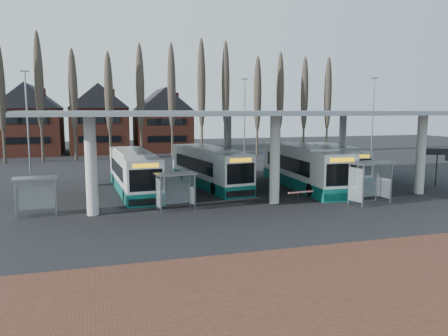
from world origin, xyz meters
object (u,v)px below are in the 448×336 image
object	(u,v)px
bus_1	(209,168)
shelter_1	(175,183)
shelter_0	(36,187)
shelter_2	(369,173)
bus_0	(134,172)
bus_2	(303,167)
bus_3	(334,162)

from	to	relation	value
bus_1	shelter_1	world-z (taller)	bus_1
shelter_0	shelter_1	distance (m)	8.43
shelter_0	shelter_2	distance (m)	21.55
bus_0	bus_1	xyz separation A→B (m)	(6.33, 0.96, 0.02)
bus_1	shelter_0	distance (m)	14.58
bus_0	shelter_1	xyz separation A→B (m)	(2.01, -7.13, 0.21)
bus_2	bus_3	distance (m)	6.38
bus_1	shelter_0	size ratio (longest dim) A/B	4.58
bus_0	shelter_0	size ratio (longest dim) A/B	4.48
bus_0	bus_2	xyz separation A→B (m)	(13.75, -1.82, 0.11)
bus_2	shelter_0	size ratio (longest dim) A/B	4.79
shelter_1	bus_2	bearing A→B (deg)	17.71
bus_2	shelter_0	bearing A→B (deg)	-165.32
bus_2	shelter_0	xyz separation A→B (m)	(-20.12, -4.37, 0.07)
bus_0	bus_1	bearing A→B (deg)	5.57
bus_1	shelter_2	xyz separation A→B (m)	(8.64, -10.07, 0.57)
bus_1	shelter_1	xyz separation A→B (m)	(-4.33, -8.09, 0.20)
bus_2	bus_3	bearing A→B (deg)	38.73
bus_0	bus_3	size ratio (longest dim) A/B	1.05
bus_2	shelter_0	distance (m)	20.59
bus_3	shelter_2	distance (m)	11.75
shelter_1	shelter_2	bearing A→B (deg)	-15.32
shelter_1	bus_3	bearing A→B (deg)	21.66
shelter_1	shelter_2	distance (m)	13.12
bus_1	bus_0	bearing A→B (deg)	-179.63
shelter_0	shelter_1	world-z (taller)	shelter_1
shelter_0	bus_2	bearing A→B (deg)	7.42
bus_0	shelter_1	world-z (taller)	bus_0
bus_0	bus_2	world-z (taller)	bus_2
shelter_1	shelter_0	bearing A→B (deg)	166.95
bus_1	shelter_1	distance (m)	9.18
shelter_1	shelter_2	xyz separation A→B (m)	(12.97, -1.98, 0.37)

